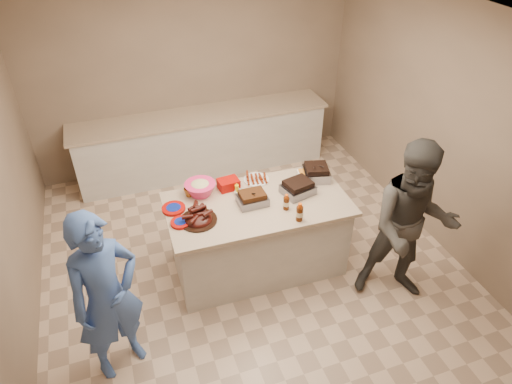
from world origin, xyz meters
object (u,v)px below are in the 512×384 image
object	(u,v)px
bbq_bottle_a	(299,220)
coleslaw_bowl	(201,194)
island	(257,265)
bbq_bottle_b	(286,209)
roasting_pan	(316,178)
guest_blue	(125,360)
rib_platter	(199,221)
plastic_cup	(189,196)
mustard_bottle	(237,192)
guest_gray	(395,290)

from	to	relation	value
bbq_bottle_a	coleslaw_bowl	bearing A→B (deg)	137.16
island	coleslaw_bowl	bearing A→B (deg)	147.72
coleslaw_bowl	bbq_bottle_a	bearing A→B (deg)	-42.84
island	bbq_bottle_b	distance (m)	0.94
roasting_pan	coleslaw_bowl	world-z (taller)	coleslaw_bowl
roasting_pan	guest_blue	xyz separation A→B (m)	(-2.32, -0.95, -0.89)
rib_platter	bbq_bottle_b	distance (m)	0.88
island	plastic_cup	bearing A→B (deg)	152.54
island	mustard_bottle	xyz separation A→B (m)	(-0.14, 0.25, 0.89)
rib_platter	roasting_pan	size ratio (longest dim) A/B	1.31
rib_platter	mustard_bottle	xyz separation A→B (m)	(0.50, 0.33, 0.00)
bbq_bottle_a	mustard_bottle	xyz separation A→B (m)	(-0.43, 0.65, 0.00)
island	bbq_bottle_a	size ratio (longest dim) A/B	9.35
coleslaw_bowl	bbq_bottle_b	xyz separation A→B (m)	(0.75, -0.54, 0.00)
rib_platter	guest_gray	xyz separation A→B (m)	(1.90, -0.75, -0.89)
coleslaw_bowl	bbq_bottle_a	size ratio (longest dim) A/B	1.63
roasting_pan	rib_platter	bearing A→B (deg)	-153.38
bbq_bottle_b	island	bearing A→B (deg)	140.25
rib_platter	coleslaw_bowl	xyz separation A→B (m)	(0.13, 0.43, 0.00)
rib_platter	plastic_cup	distance (m)	0.44
plastic_cup	guest_gray	distance (m)	2.41
coleslaw_bowl	guest_gray	world-z (taller)	coleslaw_bowl
coleslaw_bowl	mustard_bottle	xyz separation A→B (m)	(0.37, -0.10, 0.00)
roasting_pan	bbq_bottle_b	xyz separation A→B (m)	(-0.52, -0.40, 0.00)
coleslaw_bowl	plastic_cup	bearing A→B (deg)	176.44
coleslaw_bowl	mustard_bottle	world-z (taller)	coleslaw_bowl
coleslaw_bowl	bbq_bottle_a	distance (m)	1.09
roasting_pan	plastic_cup	xyz separation A→B (m)	(-1.39, 0.14, 0.00)
coleslaw_bowl	plastic_cup	distance (m)	0.12
roasting_pan	guest_blue	size ratio (longest dim) A/B	0.17
bbq_bottle_a	guest_gray	xyz separation A→B (m)	(0.97, -0.44, -0.89)
rib_platter	bbq_bottle_a	size ratio (longest dim) A/B	1.82
coleslaw_bowl	plastic_cup	xyz separation A→B (m)	(-0.12, 0.01, 0.00)
guest_gray	roasting_pan	bearing A→B (deg)	140.29
plastic_cup	island	bearing A→B (deg)	-28.81
guest_blue	guest_gray	world-z (taller)	guest_gray
island	guest_blue	world-z (taller)	island
guest_blue	coleslaw_bowl	bearing A→B (deg)	21.10
island	guest_blue	bearing A→B (deg)	-153.12
island	plastic_cup	xyz separation A→B (m)	(-0.63, 0.35, 0.89)
guest_blue	guest_gray	size ratio (longest dim) A/B	0.94
island	roasting_pan	distance (m)	1.18
mustard_bottle	plastic_cup	distance (m)	0.50
mustard_bottle	plastic_cup	world-z (taller)	mustard_bottle
guest_blue	island	bearing A→B (deg)	0.60
roasting_pan	guest_gray	world-z (taller)	roasting_pan
rib_platter	mustard_bottle	distance (m)	0.60
guest_blue	roasting_pan	bearing A→B (deg)	-2.56
island	roasting_pan	bearing A→B (deg)	16.70
rib_platter	mustard_bottle	bearing A→B (deg)	33.96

